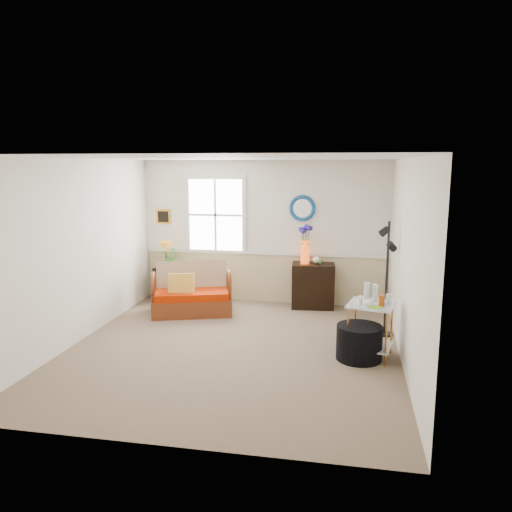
% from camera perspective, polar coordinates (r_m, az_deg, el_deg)
% --- Properties ---
extents(floor, '(4.50, 5.00, 0.01)m').
position_cam_1_polar(floor, '(7.05, -2.62, -10.49)').
color(floor, brown).
rests_on(floor, ground).
extents(ceiling, '(4.50, 5.00, 0.01)m').
position_cam_1_polar(ceiling, '(6.59, -2.81, 11.15)').
color(ceiling, white).
rests_on(ceiling, walls).
extents(walls, '(4.51, 5.01, 2.60)m').
position_cam_1_polar(walls, '(6.70, -2.71, -0.04)').
color(walls, silver).
rests_on(walls, floor).
extents(wainscot, '(4.46, 0.02, 0.90)m').
position_cam_1_polar(wainscot, '(9.25, 0.87, -2.49)').
color(wainscot, tan).
rests_on(wainscot, walls).
extents(chair_rail, '(4.46, 0.04, 0.06)m').
position_cam_1_polar(chair_rail, '(9.15, 0.87, 0.36)').
color(chair_rail, white).
rests_on(chair_rail, walls).
extents(window, '(1.14, 0.06, 1.44)m').
position_cam_1_polar(window, '(9.25, -4.64, 4.69)').
color(window, white).
rests_on(window, walls).
extents(picture, '(0.28, 0.03, 0.28)m').
position_cam_1_polar(picture, '(9.58, -10.54, 4.45)').
color(picture, '#BA7A1D').
rests_on(picture, walls).
extents(mirror, '(0.47, 0.07, 0.47)m').
position_cam_1_polar(mirror, '(8.96, 5.33, 5.46)').
color(mirror, '#12599B').
rests_on(mirror, walls).
extents(loveseat, '(1.49, 1.11, 0.86)m').
position_cam_1_polar(loveseat, '(8.58, -7.35, -3.73)').
color(loveseat, maroon).
rests_on(loveseat, floor).
extents(throw_pillow, '(0.45, 0.16, 0.44)m').
position_cam_1_polar(throw_pillow, '(8.47, -8.54, -3.47)').
color(throw_pillow, orange).
rests_on(throw_pillow, loveseat).
extents(lamp_stand, '(0.42, 0.42, 0.64)m').
position_cam_1_polar(lamp_stand, '(9.51, -10.20, -3.12)').
color(lamp_stand, black).
rests_on(lamp_stand, floor).
extents(table_lamp, '(0.29, 0.29, 0.48)m').
position_cam_1_polar(table_lamp, '(9.42, -10.25, 0.21)').
color(table_lamp, '#BE671B').
rests_on(table_lamp, lamp_stand).
extents(potted_plant, '(0.44, 0.47, 0.31)m').
position_cam_1_polar(potted_plant, '(9.34, -9.55, -0.40)').
color(potted_plant, '#458632').
rests_on(potted_plant, lamp_stand).
extents(cabinet, '(0.78, 0.53, 0.80)m').
position_cam_1_polar(cabinet, '(8.94, 6.53, -3.36)').
color(cabinet, black).
rests_on(cabinet, floor).
extents(flower_vase, '(0.22, 0.22, 0.67)m').
position_cam_1_polar(flower_vase, '(8.79, 5.65, 1.30)').
color(flower_vase, '#F64E13').
rests_on(flower_vase, cabinet).
extents(side_table, '(0.68, 0.68, 0.73)m').
position_cam_1_polar(side_table, '(6.79, 12.91, -8.31)').
color(side_table, '#BE7C35').
rests_on(side_table, floor).
extents(tabletop_items, '(0.51, 0.51, 0.25)m').
position_cam_1_polar(tabletop_items, '(6.65, 13.38, -4.34)').
color(tabletop_items, silver).
rests_on(tabletop_items, side_table).
extents(floor_lamp, '(0.32, 0.32, 1.71)m').
position_cam_1_polar(floor_lamp, '(7.59, 14.70, -2.56)').
color(floor_lamp, black).
rests_on(floor_lamp, floor).
extents(ottoman, '(0.78, 0.78, 0.46)m').
position_cam_1_polar(ottoman, '(6.73, 11.70, -9.65)').
color(ottoman, black).
rests_on(ottoman, floor).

